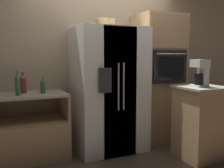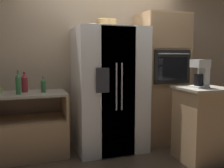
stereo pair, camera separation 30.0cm
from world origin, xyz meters
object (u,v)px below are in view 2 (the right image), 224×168
Objects in this scene: bottle_tall at (18,84)px; coffee_maker at (201,72)px; bottle_short at (25,83)px; refrigerator at (109,89)px; wicker_basket at (107,24)px; wall_oven at (161,78)px; fruit_bowl at (92,25)px; bottle_wide at (43,85)px.

bottle_tall is 2.36m from coffee_maker.
refrigerator is at bearing -8.79° from bottle_short.
bottle_tall is at bearing -174.93° from wicker_basket.
wall_oven reaches higher than fruit_bowl.
wall_oven reaches higher than bottle_wide.
fruit_bowl is (-1.15, -0.03, 0.79)m from wall_oven.
refrigerator reaches higher than bottle_short.
refrigerator is 0.93m from wall_oven.
bottle_tall is 0.33m from bottle_wide.
coffee_maker is at bearing -41.08° from refrigerator.
bottle_short is 0.27m from bottle_wide.
fruit_bowl is 1.62m from coffee_maker.
bottle_tall is (-2.17, -0.10, -0.01)m from wall_oven.
refrigerator is 0.94m from bottle_wide.
fruit_bowl is at bearing 142.94° from coffee_maker.
bottle_wide is at bearing 179.45° from fruit_bowl.
wall_oven is 7.25× the size of bottle_short.
fruit_bowl reaches higher than bottle_short.
wall_oven is at bearing 92.44° from coffee_maker.
bottle_wide is (0.24, -0.11, -0.03)m from bottle_short.
wicker_basket reaches higher than fruit_bowl.
fruit_bowl is at bearing -7.12° from bottle_short.
bottle_wide is (-1.85, -0.02, -0.04)m from wall_oven.
fruit_bowl reaches higher than bottle_wide.
bottle_tall is 0.88× the size of coffee_maker.
bottle_wide is at bearing 154.41° from coffee_maker.
wicker_basket is 1.50m from coffee_maker.
refrigerator is 6.35× the size of bottle_short.
fruit_bowl is 1.02× the size of bottle_wide.
bottle_short is 1.30× the size of bottle_wide.
wall_oven is at bearing -2.46° from bottle_short.
bottle_wide is at bearing 175.65° from refrigerator.
bottle_short is 2.36m from coffee_maker.
wall_oven is 6.76× the size of wicker_basket.
fruit_bowl is (-0.23, -0.04, -0.04)m from wicker_basket.
fruit_bowl is at bearing -0.55° from bottle_wide.
fruit_bowl reaches higher than bottle_tall.
wicker_basket is at bearing 2.16° from bottle_wide.
wicker_basket is 1.36× the size of fruit_bowl.
bottle_tall is at bearing -176.14° from fruit_bowl.
wall_oven is at bearing 5.74° from refrigerator.
wicker_basket is at bearing 135.70° from coffee_maker.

